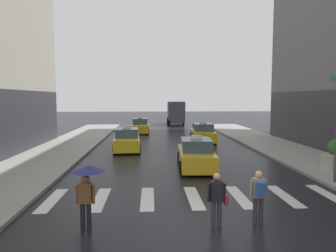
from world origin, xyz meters
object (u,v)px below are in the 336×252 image
(taxi_third, at_px, (203,133))
(taxi_fourth, at_px, (140,126))
(box_truck, at_px, (176,112))
(pedestrian_with_backpack, at_px, (259,193))
(taxi_lead, at_px, (196,155))
(taxi_second, at_px, (127,140))
(pedestrian_with_umbrella, at_px, (88,179))
(planter_near_corner, at_px, (336,156))
(pedestrian_with_handbag, at_px, (217,197))

(taxi_third, xyz_separation_m, taxi_fourth, (-5.78, 7.33, 0.00))
(box_truck, bearing_deg, pedestrian_with_backpack, -90.54)
(taxi_lead, distance_m, taxi_third, 10.44)
(box_truck, xyz_separation_m, pedestrian_with_backpack, (-0.33, -35.23, -0.88))
(taxi_lead, height_order, taxi_third, same)
(taxi_lead, bearing_deg, taxi_second, 124.63)
(taxi_fourth, relative_size, pedestrian_with_umbrella, 2.36)
(taxi_fourth, height_order, pedestrian_with_backpack, taxi_fourth)
(taxi_fourth, bearing_deg, planter_near_corner, -60.47)
(pedestrian_with_backpack, height_order, pedestrian_with_handbag, same)
(taxi_fourth, bearing_deg, taxi_second, -93.03)
(taxi_lead, relative_size, box_truck, 0.61)
(box_truck, bearing_deg, taxi_fourth, -115.48)
(pedestrian_with_backpack, bearing_deg, taxi_lead, 95.87)
(taxi_lead, distance_m, planter_near_corner, 7.26)
(taxi_lead, xyz_separation_m, box_truck, (1.12, 27.56, 1.13))
(taxi_lead, bearing_deg, pedestrian_with_umbrella, -118.86)
(pedestrian_with_backpack, distance_m, pedestrian_with_handbag, 1.35)
(taxi_third, bearing_deg, planter_near_corner, -66.86)
(pedestrian_with_umbrella, distance_m, pedestrian_with_backpack, 5.14)
(planter_near_corner, bearing_deg, taxi_lead, 168.48)
(taxi_fourth, bearing_deg, box_truck, 64.52)
(pedestrian_with_umbrella, bearing_deg, taxi_third, 70.37)
(pedestrian_with_handbag, bearing_deg, taxi_third, 81.62)
(box_truck, relative_size, pedestrian_with_umbrella, 3.91)
(taxi_second, xyz_separation_m, planter_near_corner, (11.36, -7.61, 0.15))
(pedestrian_with_backpack, distance_m, planter_near_corner, 8.87)
(taxi_third, xyz_separation_m, planter_near_corner, (4.99, -11.67, 0.15))
(taxi_second, xyz_separation_m, taxi_third, (6.38, 4.05, 0.00))
(box_truck, xyz_separation_m, planter_near_corner, (5.99, -29.01, -0.98))
(taxi_lead, xyz_separation_m, pedestrian_with_handbag, (-0.54, -7.87, 0.21))
(taxi_second, xyz_separation_m, pedestrian_with_umbrella, (-0.06, -14.00, 0.79))
(taxi_second, bearing_deg, pedestrian_with_handbag, -75.19)
(taxi_fourth, height_order, pedestrian_with_handbag, taxi_fourth)
(taxi_second, bearing_deg, taxi_fourth, 86.97)
(pedestrian_with_handbag, bearing_deg, taxi_lead, 86.04)
(pedestrian_with_umbrella, bearing_deg, pedestrian_with_handbag, -0.62)
(pedestrian_with_backpack, bearing_deg, taxi_second, 110.04)
(taxi_lead, distance_m, taxi_fourth, 17.93)
(taxi_lead, height_order, box_truck, box_truck)
(box_truck, xyz_separation_m, pedestrian_with_handbag, (-1.66, -35.43, -0.92))
(taxi_second, relative_size, planter_near_corner, 2.89)
(pedestrian_with_umbrella, xyz_separation_m, planter_near_corner, (11.42, 6.38, -0.64))
(taxi_second, relative_size, pedestrian_with_handbag, 2.80)
(taxi_lead, relative_size, taxi_fourth, 1.01)
(taxi_third, bearing_deg, box_truck, 93.31)
(taxi_lead, height_order, planter_near_corner, taxi_lead)
(taxi_second, xyz_separation_m, pedestrian_with_handbag, (3.71, -14.04, 0.21))
(taxi_fourth, relative_size, planter_near_corner, 2.86)
(taxi_second, relative_size, pedestrian_with_umbrella, 2.38)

